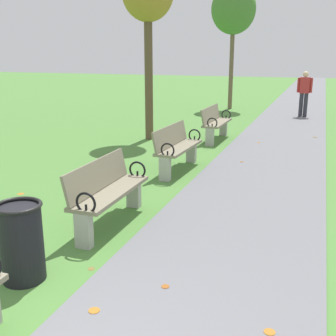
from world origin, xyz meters
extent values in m
cube|color=slate|center=(1.17, 18.00, 0.01)|extent=(2.33, 44.00, 0.02)
cube|color=gray|center=(-0.45, 3.13, 0.47)|extent=(0.45, 1.60, 0.05)
cube|color=gray|center=(-0.64, 3.13, 0.70)|extent=(0.14, 1.60, 0.40)
cube|color=#A8A59E|center=(-0.44, 2.39, 0.23)|extent=(0.20, 0.12, 0.45)
cube|color=#A8A59E|center=(-0.46, 3.87, 0.23)|extent=(0.20, 0.12, 0.45)
torus|color=black|center=(-0.38, 2.37, 0.59)|extent=(0.27, 0.03, 0.27)
cylinder|color=black|center=(-0.38, 2.37, 0.51)|extent=(0.03, 0.03, 0.12)
torus|color=black|center=(-0.40, 3.89, 0.59)|extent=(0.27, 0.03, 0.27)
cylinder|color=black|center=(-0.40, 3.89, 0.51)|extent=(0.03, 0.03, 0.12)
cube|color=gray|center=(-0.45, 6.05, 0.47)|extent=(0.50, 1.62, 0.05)
cube|color=gray|center=(-0.64, 6.06, 0.70)|extent=(0.18, 1.60, 0.40)
cube|color=#A8A59E|center=(-0.48, 5.31, 0.23)|extent=(0.20, 0.13, 0.45)
cube|color=#A8A59E|center=(-0.42, 6.79, 0.23)|extent=(0.20, 0.13, 0.45)
torus|color=black|center=(-0.42, 5.29, 0.59)|extent=(0.27, 0.04, 0.27)
cylinder|color=black|center=(-0.42, 5.29, 0.51)|extent=(0.03, 0.03, 0.12)
torus|color=black|center=(-0.36, 6.81, 0.59)|extent=(0.27, 0.04, 0.27)
cylinder|color=black|center=(-0.36, 6.81, 0.51)|extent=(0.03, 0.03, 0.12)
cube|color=gray|center=(-0.45, 9.26, 0.47)|extent=(0.46, 1.61, 0.05)
cube|color=gray|center=(-0.64, 9.27, 0.70)|extent=(0.14, 1.60, 0.40)
cube|color=#A8A59E|center=(-0.46, 8.53, 0.23)|extent=(0.20, 0.12, 0.45)
cube|color=#A8A59E|center=(-0.44, 10.00, 0.23)|extent=(0.20, 0.12, 0.45)
torus|color=black|center=(-0.40, 8.50, 0.59)|extent=(0.27, 0.03, 0.27)
cylinder|color=black|center=(-0.40, 8.50, 0.51)|extent=(0.03, 0.03, 0.12)
torus|color=black|center=(-0.38, 10.02, 0.59)|extent=(0.27, 0.03, 0.27)
cylinder|color=black|center=(-0.38, 10.02, 0.51)|extent=(0.03, 0.03, 0.12)
cylinder|color=brown|center=(-2.24, 8.82, 1.65)|extent=(0.22, 0.22, 3.30)
cylinder|color=brown|center=(-1.48, 15.88, 1.66)|extent=(0.17, 0.17, 3.33)
ellipsoid|color=#477A33|center=(-1.48, 15.88, 3.95)|extent=(1.77, 1.77, 1.94)
cylinder|color=#2D2D38|center=(1.59, 14.44, 0.45)|extent=(0.14, 0.14, 0.85)
cylinder|color=#2D2D38|center=(1.43, 14.45, 0.45)|extent=(0.14, 0.14, 0.85)
cube|color=#B22D2D|center=(1.51, 14.44, 1.15)|extent=(0.35, 0.23, 0.56)
sphere|color=beige|center=(1.51, 14.44, 1.54)|extent=(0.20, 0.20, 0.20)
cylinder|color=#B22D2D|center=(1.73, 14.44, 1.15)|extent=(0.09, 0.09, 0.52)
cylinder|color=#B22D2D|center=(1.29, 14.45, 1.15)|extent=(0.09, 0.09, 0.52)
cylinder|color=black|center=(-0.65, 1.53, 0.40)|extent=(0.44, 0.44, 0.80)
torus|color=black|center=(-0.65, 1.53, 0.82)|extent=(0.48, 0.48, 0.04)
cylinder|color=#AD6B23|center=(-2.40, 4.88, 0.00)|extent=(0.08, 0.08, 0.00)
cylinder|color=brown|center=(2.04, 10.49, 0.02)|extent=(0.15, 0.15, 0.00)
cylinder|color=#AD6B23|center=(0.68, 9.24, 0.02)|extent=(0.10, 0.10, 0.00)
cylinder|color=brown|center=(-0.10, 1.95, 0.00)|extent=(0.09, 0.09, 0.00)
cylinder|color=#93511E|center=(0.63, 7.09, 0.02)|extent=(0.10, 0.10, 0.00)
cylinder|color=#AD6B23|center=(-2.50, 3.77, 0.00)|extent=(0.15, 0.15, 0.00)
cylinder|color=#AD6B23|center=(-2.42, 5.68, 0.00)|extent=(0.14, 0.14, 0.00)
cylinder|color=#AD6B23|center=(0.33, 1.25, 0.02)|extent=(0.13, 0.13, 0.00)
cylinder|color=#AD6B23|center=(1.88, 1.49, 0.02)|extent=(0.13, 0.13, 0.00)
cylinder|color=#93511E|center=(0.80, 1.86, 0.02)|extent=(0.12, 0.12, 0.00)
camera|label=1|loc=(2.11, -1.66, 2.30)|focal=44.90mm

